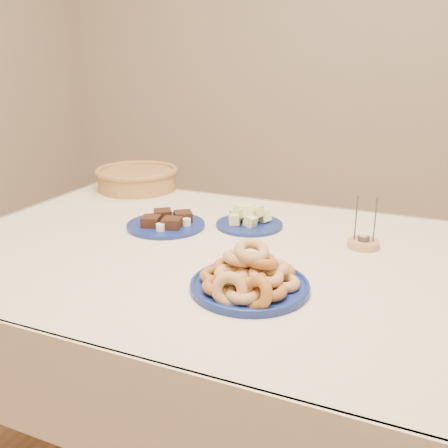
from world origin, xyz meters
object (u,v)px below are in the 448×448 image
Objects in this scene: brownie_plate at (166,223)px; wicker_basket at (137,178)px; donut_platter at (249,278)px; melon_plate at (248,219)px; candle_holder at (363,243)px; dining_table at (231,286)px.

wicker_basket is (-0.35, 0.37, 0.03)m from brownie_plate.
donut_platter is 1.03× the size of melon_plate.
melon_plate is 0.65× the size of wicker_basket.
wicker_basket is at bearing 162.71° from candle_holder.
wicker_basket is at bearing 137.58° from donut_platter.
melon_plate is 0.38m from candle_holder.
dining_table is 5.46× the size of brownie_plate.
dining_table is 5.99× the size of melon_plate.
melon_plate is 0.65m from wicker_basket.
candle_holder reaches higher than melon_plate.
dining_table is at bearing -37.89° from wicker_basket.
dining_table is at bearing -22.76° from brownie_plate.
donut_platter is at bearing -57.12° from dining_table.
melon_plate is (-0.17, 0.44, -0.01)m from donut_platter.
donut_platter is at bearing -42.42° from wicker_basket.
candle_holder is at bearing -17.29° from wicker_basket.
brownie_plate is (-0.41, 0.32, -0.02)m from donut_platter.
candle_holder is (0.37, -0.04, -0.01)m from melon_plate.
candle_holder reaches higher than donut_platter.
donut_platter is 0.52m from brownie_plate.
donut_platter is 0.67× the size of wicker_basket.
wicker_basket is 1.01m from candle_holder.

